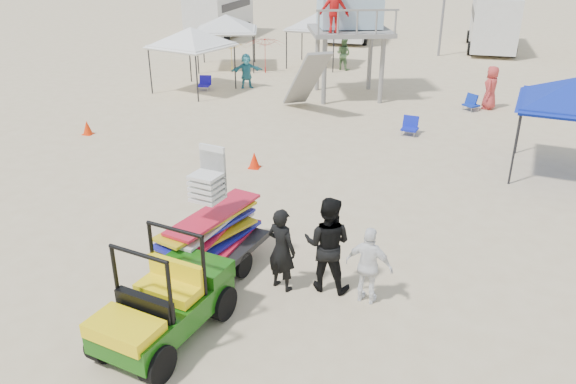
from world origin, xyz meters
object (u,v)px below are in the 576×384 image
(man_left, at_px, (282,249))
(lifeguard_tower, at_px, (349,3))
(utility_cart, at_px, (161,295))
(surf_trailer, at_px, (214,228))

(man_left, height_order, lifeguard_tower, lifeguard_tower)
(utility_cart, height_order, surf_trailer, surf_trailer)
(surf_trailer, relative_size, lifeguard_tower, 0.52)
(utility_cart, distance_m, lifeguard_tower, 17.47)
(surf_trailer, bearing_deg, lifeguard_tower, 89.95)
(man_left, bearing_deg, surf_trailer, 10.45)
(surf_trailer, distance_m, man_left, 1.55)
(utility_cart, bearing_deg, surf_trailer, 89.87)
(surf_trailer, relative_size, man_left, 1.58)
(surf_trailer, height_order, man_left, surf_trailer)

